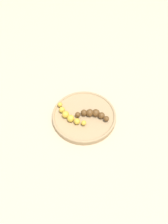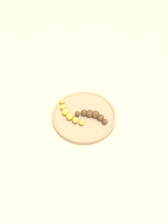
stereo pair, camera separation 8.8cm
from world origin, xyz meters
name	(u,v)px [view 1 (the left image)]	position (x,y,z in m)	size (l,w,h in m)	color
ground_plane	(84,118)	(0.00, 0.00, 0.00)	(2.40, 2.40, 0.00)	tan
fruit_bowl	(84,116)	(0.00, 0.00, 0.01)	(0.25, 0.25, 0.02)	#A08259
banana_overripe	(93,114)	(0.01, 0.03, 0.03)	(0.05, 0.13, 0.03)	#593819
banana_spotted	(69,116)	(0.01, -0.06, 0.03)	(0.11, 0.12, 0.03)	gold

